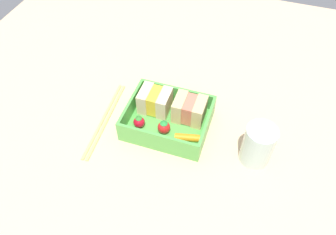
% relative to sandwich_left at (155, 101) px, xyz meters
% --- Properties ---
extents(ground_plane, '(1.20, 1.20, 0.02)m').
position_rel_sandwich_left_xyz_m(ground_plane, '(0.04, -0.03, -0.05)').
color(ground_plane, '#E1B68C').
extents(bento_tray, '(0.17, 0.14, 0.01)m').
position_rel_sandwich_left_xyz_m(bento_tray, '(0.04, -0.03, -0.03)').
color(bento_tray, '#54AE4A').
rests_on(bento_tray, ground_plane).
extents(bento_rim, '(0.17, 0.14, 0.04)m').
position_rel_sandwich_left_xyz_m(bento_rim, '(0.04, -0.03, -0.01)').
color(bento_rim, '#54AE4A').
rests_on(bento_rim, bento_tray).
extents(sandwich_left, '(0.07, 0.06, 0.05)m').
position_rel_sandwich_left_xyz_m(sandwich_left, '(0.00, 0.00, 0.00)').
color(sandwich_left, beige).
rests_on(sandwich_left, bento_tray).
extents(sandwich_center_left, '(0.07, 0.06, 0.05)m').
position_rel_sandwich_left_xyz_m(sandwich_center_left, '(0.08, 0.00, 0.00)').
color(sandwich_center_left, '#D7BB7E').
rests_on(sandwich_center_left, bento_tray).
extents(strawberry_far_left, '(0.02, 0.02, 0.03)m').
position_rel_sandwich_left_xyz_m(strawberry_far_left, '(-0.02, -0.06, -0.01)').
color(strawberry_far_left, red).
rests_on(strawberry_far_left, bento_tray).
extents(strawberry_left, '(0.03, 0.03, 0.03)m').
position_rel_sandwich_left_xyz_m(strawberry_left, '(0.04, -0.05, -0.01)').
color(strawberry_left, red).
rests_on(strawberry_left, bento_tray).
extents(carrot_stick_far_left, '(0.05, 0.03, 0.02)m').
position_rel_sandwich_left_xyz_m(carrot_stick_far_left, '(0.09, -0.06, -0.02)').
color(carrot_stick_far_left, orange).
rests_on(carrot_stick_far_left, bento_tray).
extents(chopstick_pair, '(0.03, 0.22, 0.01)m').
position_rel_sandwich_left_xyz_m(chopstick_pair, '(-0.10, -0.06, -0.03)').
color(chopstick_pair, '#D6B66D').
rests_on(chopstick_pair, ground_plane).
extents(drinking_glass, '(0.06, 0.06, 0.09)m').
position_rel_sandwich_left_xyz_m(drinking_glass, '(0.23, -0.05, 0.01)').
color(drinking_glass, silver).
rests_on(drinking_glass, ground_plane).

